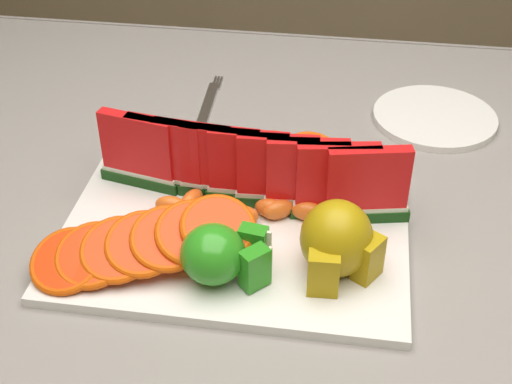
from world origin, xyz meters
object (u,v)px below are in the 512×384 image
at_px(platter, 236,230).
at_px(side_plate, 435,117).
at_px(pear_cluster, 338,242).
at_px(apple_cluster, 220,254).
at_px(fork, 207,108).

distance_m(platter, side_plate, 0.39).
bearing_deg(side_plate, platter, -129.17).
xyz_separation_m(pear_cluster, side_plate, (0.12, 0.36, -0.05)).
bearing_deg(pear_cluster, apple_cluster, -165.08).
distance_m(platter, fork, 0.30).
height_order(side_plate, fork, side_plate).
relative_size(platter, side_plate, 1.68).
xyz_separation_m(platter, side_plate, (0.24, 0.30, -0.00)).
xyz_separation_m(apple_cluster, side_plate, (0.25, 0.39, -0.04)).
height_order(platter, side_plate, platter).
bearing_deg(fork, side_plate, 3.28).
height_order(pear_cluster, side_plate, pear_cluster).
bearing_deg(side_plate, pear_cluster, -109.37).
bearing_deg(fork, pear_cluster, -57.62).
xyz_separation_m(platter, apple_cluster, (-0.00, -0.09, 0.04)).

